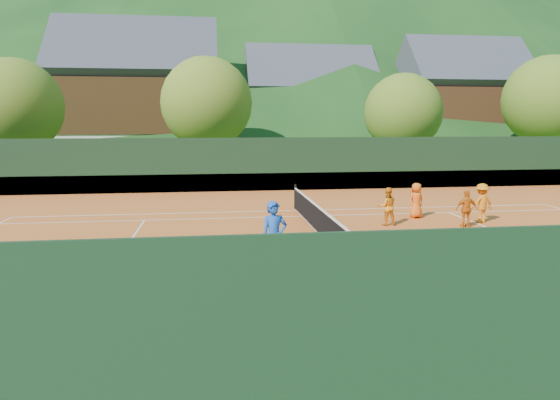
{
  "coord_description": "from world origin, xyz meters",
  "views": [
    {
      "loc": [
        -3.65,
        -15.92,
        3.92
      ],
      "look_at": [
        -1.5,
        0.0,
        1.38
      ],
      "focal_mm": 32.0,
      "sensor_mm": 36.0,
      "label": 1
    }
  ],
  "objects": [
    {
      "name": "ground",
      "position": [
        0.0,
        0.0,
        0.0
      ],
      "size": [
        400.0,
        400.0,
        0.0
      ],
      "primitive_type": "plane",
      "color": "#2C5219",
      "rests_on": "ground"
    },
    {
      "name": "clay_court",
      "position": [
        0.0,
        0.0,
        0.01
      ],
      "size": [
        40.0,
        24.0,
        0.02
      ],
      "primitive_type": "cube",
      "color": "#C55820",
      "rests_on": "ground"
    },
    {
      "name": "coach",
      "position": [
        -2.12,
        -3.45,
        0.96
      ],
      "size": [
        0.76,
        0.57,
        1.88
      ],
      "primitive_type": "imported",
      "rotation": [
        0.0,
        0.0,
        0.18
      ],
      "color": "#1B4DB0",
      "rests_on": "clay_court"
    },
    {
      "name": "student_a",
      "position": [
        2.85,
        1.92,
        0.74
      ],
      "size": [
        0.74,
        0.59,
        1.44
      ],
      "primitive_type": "imported",
      "rotation": [
        0.0,
        0.0,
        3.07
      ],
      "color": "orange",
      "rests_on": "clay_court"
    },
    {
      "name": "student_b",
      "position": [
        5.63,
        1.17,
        0.71
      ],
      "size": [
        0.82,
        0.35,
        1.38
      ],
      "primitive_type": "imported",
      "rotation": [
        0.0,
        0.0,
        3.12
      ],
      "color": "orange",
      "rests_on": "clay_court"
    },
    {
      "name": "student_c",
      "position": [
        4.51,
        3.15,
        0.74
      ],
      "size": [
        0.8,
        0.64,
        1.44
      ],
      "primitive_type": "imported",
      "rotation": [
        0.0,
        0.0,
        3.43
      ],
      "color": "orange",
      "rests_on": "clay_court"
    },
    {
      "name": "student_d",
      "position": [
        6.64,
        1.91,
        0.78
      ],
      "size": [
        1.08,
        0.74,
        1.53
      ],
      "primitive_type": "imported",
      "rotation": [
        0.0,
        0.0,
        3.33
      ],
      "color": "orange",
      "rests_on": "clay_court"
    },
    {
      "name": "tennis_ball_0",
      "position": [
        -3.97,
        -3.7,
        0.05
      ],
      "size": [
        0.07,
        0.07,
        0.07
      ],
      "primitive_type": "sphere",
      "color": "#BAE826",
      "rests_on": "clay_court"
    },
    {
      "name": "tennis_ball_1",
      "position": [
        1.61,
        -1.11,
        0.05
      ],
      "size": [
        0.07,
        0.07,
        0.07
      ],
      "primitive_type": "sphere",
      "color": "#BAE826",
      "rests_on": "clay_court"
    },
    {
      "name": "tennis_ball_2",
      "position": [
        -6.41,
        -3.71,
        0.05
      ],
      "size": [
        0.07,
        0.07,
        0.07
      ],
      "primitive_type": "sphere",
      "color": "#BAE826",
      "rests_on": "clay_court"
    },
    {
      "name": "tennis_ball_3",
      "position": [
        -6.75,
        -3.93,
        0.05
      ],
      "size": [
        0.07,
        0.07,
        0.07
      ],
      "primitive_type": "sphere",
      "color": "#BAE826",
      "rests_on": "clay_court"
    },
    {
      "name": "tennis_ball_4",
      "position": [
        1.01,
        -3.04,
        0.05
      ],
      "size": [
        0.07,
        0.07,
        0.07
      ],
      "primitive_type": "sphere",
      "color": "#BAE826",
      "rests_on": "clay_court"
    },
    {
      "name": "tennis_ball_7",
      "position": [
        -3.1,
        -8.52,
        0.05
      ],
      "size": [
        0.07,
        0.07,
        0.07
      ],
      "primitive_type": "sphere",
      "color": "#BAE826",
      "rests_on": "clay_court"
    },
    {
      "name": "tennis_ball_8",
      "position": [
        -0.99,
        -9.49,
        0.05
      ],
      "size": [
        0.07,
        0.07,
        0.07
      ],
      "primitive_type": "sphere",
      "color": "#BAE826",
      "rests_on": "clay_court"
    },
    {
      "name": "tennis_ball_9",
      "position": [
        -4.53,
        -3.65,
        0.05
      ],
      "size": [
        0.07,
        0.07,
        0.07
      ],
      "primitive_type": "sphere",
      "color": "#BAE826",
      "rests_on": "clay_court"
    },
    {
      "name": "tennis_ball_10",
      "position": [
        2.46,
        -8.04,
        0.05
      ],
      "size": [
        0.07,
        0.07,
        0.07
      ],
      "primitive_type": "sphere",
      "color": "#BAE826",
      "rests_on": "clay_court"
    },
    {
      "name": "tennis_ball_11",
      "position": [
        3.06,
        -5.64,
        0.05
      ],
      "size": [
        0.07,
        0.07,
        0.07
      ],
      "primitive_type": "sphere",
      "color": "#BAE826",
      "rests_on": "clay_court"
    },
    {
      "name": "tennis_ball_12",
      "position": [
        -6.22,
        -2.99,
        0.05
      ],
      "size": [
        0.07,
        0.07,
        0.07
      ],
      "primitive_type": "sphere",
      "color": "#BAE826",
      "rests_on": "clay_court"
    },
    {
      "name": "tennis_ball_13",
      "position": [
        2.32,
        -5.43,
        0.05
      ],
      "size": [
        0.07,
        0.07,
        0.07
      ],
      "primitive_type": "sphere",
      "color": "#BAE826",
      "rests_on": "clay_court"
    },
    {
      "name": "tennis_ball_14",
      "position": [
        -1.0,
        -4.11,
        0.05
      ],
      "size": [
        0.07,
        0.07,
        0.07
      ],
      "primitive_type": "sphere",
      "color": "#BAE826",
      "rests_on": "clay_court"
    },
    {
      "name": "tennis_ball_15",
      "position": [
        0.61,
        -2.84,
        0.05
      ],
      "size": [
        0.07,
        0.07,
        0.07
      ],
      "primitive_type": "sphere",
      "color": "#BAE826",
      "rests_on": "clay_court"
    },
    {
      "name": "tennis_ball_16",
      "position": [
        2.8,
        -7.76,
        0.05
      ],
      "size": [
        0.07,
        0.07,
        0.07
      ],
      "primitive_type": "sphere",
      "color": "#BAE826",
      "rests_on": "clay_court"
    },
    {
      "name": "tennis_ball_18",
      "position": [
        -4.58,
        -4.45,
        0.05
      ],
      "size": [
        0.07,
        0.07,
        0.07
      ],
      "primitive_type": "sphere",
      "color": "#BAE826",
      "rests_on": "clay_court"
    },
    {
      "name": "tennis_ball_20",
      "position": [
        -3.59,
        -4.65,
        0.05
      ],
      "size": [
        0.07,
        0.07,
        0.07
      ],
      "primitive_type": "sphere",
      "color": "#BAE826",
      "rests_on": "clay_court"
    },
    {
      "name": "court_lines",
      "position": [
        0.0,
        0.0,
        0.02
      ],
      "size": [
        23.83,
        11.03,
        0.0
      ],
      "color": "white",
      "rests_on": "clay_court"
    },
    {
      "name": "tennis_net",
      "position": [
        0.0,
        0.0,
        0.52
      ],
      "size": [
        0.1,
        12.07,
        1.1
      ],
      "color": "black",
      "rests_on": "clay_court"
    },
    {
      "name": "perimeter_fence",
      "position": [
        0.0,
        0.0,
        1.27
      ],
      "size": [
        40.4,
        24.24,
        3.0
      ],
      "color": "black",
      "rests_on": "clay_court"
    },
    {
      "name": "ball_hopper",
      "position": [
        -8.22,
        -4.89,
        0.77
      ],
      "size": [
        0.57,
        0.57,
        1.0
      ],
      "color": "black",
      "rests_on": "clay_court"
    },
    {
      "name": "chalet_left",
      "position": [
        -10.0,
        30.0,
        5.65
      ],
      "size": [
        13.8,
        9.93,
        12.92
      ],
      "color": "beige",
      "rests_on": "ground"
    },
    {
      "name": "chalet_mid",
      "position": [
        6.0,
        34.0,
        4.99
      ],
      "size": [
        12.65,
        8.82,
        11.45
      ],
      "color": "beige",
      "rests_on": "ground"
    },
    {
      "name": "chalet_right",
      "position": [
        20.0,
        30.0,
        5.26
      ],
      "size": [
        11.5,
        8.82,
        11.91
      ],
      "color": "beige",
      "rests_on": "ground"
    },
    {
      "name": "tree_a",
      "position": [
        -16.0,
        18.0,
        4.87
      ],
      "size": [
        6.0,
        6.0,
        7.88
      ],
      "color": "#3E2918",
      "rests_on": "ground"
    },
    {
      "name": "tree_b",
      "position": [
        -4.0,
        20.0,
        5.19
      ],
      "size": [
        6.4,
        6.4,
        8.4
      ],
      "color": "#42291A",
      "rests_on": "ground"
    },
    {
      "name": "tree_c",
      "position": [
        10.0,
        19.0,
        4.54
      ],
      "size": [
        5.6,
        5.6,
        7.35
      ],
      "color": "#3C2618",
      "rests_on": "ground"
    },
    {
      "name": "tree_d",
      "position": [
        22.0,
        20.0,
        5.52
      ],
      "size": [
        6.8,
        6.8,
        8.93
      ],
      "color": "#3E2719",
      "rests_on": "ground"
    }
  ]
}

